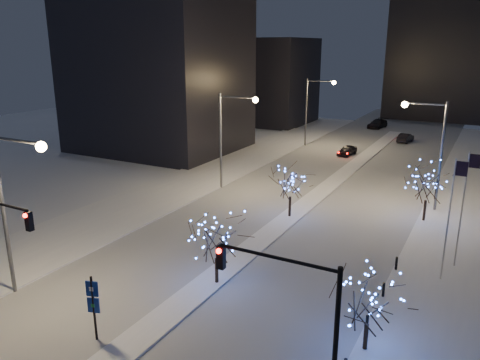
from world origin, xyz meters
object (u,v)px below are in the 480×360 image
Objects in this scene: street_lamp_w_mid at (229,128)px; traffic_signal_east at (298,311)px; holiday_tree_plaza_near at (369,300)px; street_lamp_east at (432,141)px; street_lamp_w_near at (12,194)px; holiday_tree_plaza_far at (428,182)px; holiday_tree_median_far at (291,183)px; car_near at (347,150)px; holiday_tree_median_near at (216,238)px; car_far at (378,124)px; wayfinding_sign at (93,302)px; street_lamp_w_far at (313,103)px; car_mid at (405,138)px.

traffic_signal_east is (17.88, -26.00, -1.74)m from street_lamp_w_mid.
street_lamp_east is at bearing 91.01° from holiday_tree_plaza_near.
holiday_tree_plaza_near is at bearing 12.90° from street_lamp_w_near.
holiday_tree_plaza_far is (0.00, 20.22, 0.71)m from holiday_tree_plaza_near.
street_lamp_w_mid is 10.66m from holiday_tree_median_far.
holiday_tree_median_far is (-10.16, -7.88, -3.31)m from street_lamp_east.
car_near is at bearing 120.70° from holiday_tree_plaza_far.
holiday_tree_plaza_far is (10.57, 4.55, 0.39)m from holiday_tree_median_far.
car_near is 0.82× the size of holiday_tree_median_near.
holiday_tree_median_far is at bearing -76.20° from car_far.
wayfinding_sign is (-12.42, -5.67, -0.62)m from holiday_tree_plaza_near.
holiday_tree_plaza_far reaches higher than holiday_tree_median_far.
holiday_tree_plaza_far is at bearing 51.76° from street_lamp_w_near.
street_lamp_w_mid is 19.67m from holiday_tree_plaza_far.
holiday_tree_median_far is (8.86, -4.88, -3.36)m from street_lamp_w_mid.
street_lamp_w_far is at bearing 130.85° from street_lamp_east.
car_mid is (11.91, 59.83, -5.79)m from street_lamp_w_near.
holiday_tree_plaza_near is (19.44, -45.55, -3.67)m from street_lamp_w_far.
street_lamp_w_near reaches higher than car_mid.
street_lamp_w_near reaches higher than holiday_tree_median_near.
street_lamp_w_near reaches higher than holiday_tree_plaza_far.
holiday_tree_median_far is at bearing 66.22° from street_lamp_w_near.
holiday_tree_median_far is 18.90m from holiday_tree_plaza_near.
street_lamp_east is (19.02, -22.00, -0.05)m from street_lamp_w_far.
car_mid is at bearing 95.60° from traffic_signal_east.
holiday_tree_plaza_near is 0.84× the size of holiday_tree_plaza_far.
wayfinding_sign is (7.01, -51.22, -4.29)m from street_lamp_w_far.
holiday_tree_plaza_near is at bearing -64.14° from car_near.
holiday_tree_median_far is (2.47, -26.52, 2.47)m from car_near.
traffic_signal_east is 11.16m from wayfinding_sign.
car_near is 1.10× the size of wayfinding_sign.
wayfinding_sign is at bearing -94.95° from holiday_tree_median_far.
holiday_tree_median_near is (9.44, -18.24, -3.30)m from street_lamp_w_mid.
car_mid is 0.96× the size of holiday_tree_plaza_near.
traffic_signal_east is 1.94× the size of wayfinding_sign.
holiday_tree_plaza_far is (19.44, 24.67, -2.96)m from street_lamp_w_near.
car_far is (-13.98, 43.17, -5.66)m from street_lamp_east.
street_lamp_east is 31.88m from wayfinding_sign.
car_mid reaches higher than car_near.
car_far is 64.60m from holiday_tree_median_near.
traffic_signal_east reaches higher than holiday_tree_median_far.
car_far is at bearing 85.95° from street_lamp_w_near.
traffic_signal_east reaches higher than car_mid.
street_lamp_w_mid is at bearing 78.78° from car_mid.
wayfinding_sign is at bearing -9.89° from street_lamp_w_near.
traffic_signal_east reaches higher than wayfinding_sign.
holiday_tree_plaza_near is at bearing -55.98° from holiday_tree_median_far.
traffic_signal_east reaches higher than holiday_tree_median_near.
street_lamp_w_near is 1.88× the size of holiday_tree_plaza_far.
street_lamp_east reaches higher than holiday_tree_median_far.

